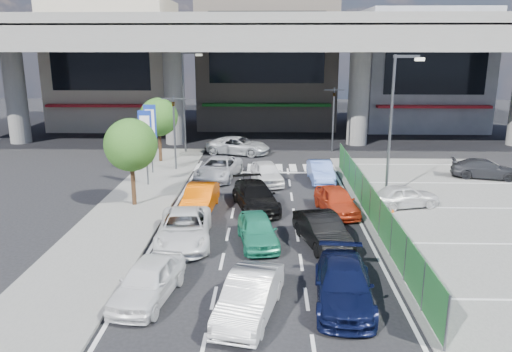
{
  "coord_description": "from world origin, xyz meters",
  "views": [
    {
      "loc": [
        0.26,
        -21.58,
        8.48
      ],
      "look_at": [
        -0.42,
        4.49,
        1.62
      ],
      "focal_mm": 35.0,
      "sensor_mm": 36.0,
      "label": 1
    }
  ],
  "objects_px": {
    "taxi_teal_mid": "(258,230)",
    "sedan_white_front_mid": "(267,173)",
    "taxi_orange_left": "(200,198)",
    "sedan_white_mid_left": "(184,228)",
    "traffic_cone": "(392,205)",
    "van_white_back_left": "(148,281)",
    "traffic_light_left": "(174,114)",
    "parked_sedan_dgrey": "(485,169)",
    "wagon_silver_front_left": "(219,168)",
    "taxi_orange_right": "(336,201)",
    "tree_near": "(131,145)",
    "street_lamp_right": "(394,115)",
    "sedan_black_mid": "(255,196)",
    "parked_sedan_white": "(404,196)",
    "hatch_white_back_mid": "(249,296)",
    "signboard_near": "(146,138)",
    "crossing_wagon_silver": "(238,146)",
    "minivan_navy_back": "(344,285)",
    "street_lamp_left": "(186,94)",
    "tree_far": "(159,117)",
    "traffic_light_right": "(334,103)",
    "signboard_far": "(151,129)",
    "hatch_black_mid_right": "(322,231)",
    "kei_truck_front_right": "(321,171)"
  },
  "relations": [
    {
      "from": "minivan_navy_back",
      "to": "parked_sedan_dgrey",
      "type": "relative_size",
      "value": 1.11
    },
    {
      "from": "sedan_white_mid_left",
      "to": "hatch_black_mid_right",
      "type": "distance_m",
      "value": 6.05
    },
    {
      "from": "minivan_navy_back",
      "to": "taxi_orange_right",
      "type": "xyz_separation_m",
      "value": [
        0.97,
        9.39,
        0.01
      ]
    },
    {
      "from": "taxi_orange_left",
      "to": "crossing_wagon_silver",
      "type": "distance_m",
      "value": 14.22
    },
    {
      "from": "taxi_teal_mid",
      "to": "sedan_black_mid",
      "type": "relative_size",
      "value": 0.81
    },
    {
      "from": "tree_near",
      "to": "hatch_black_mid_right",
      "type": "height_order",
      "value": "tree_near"
    },
    {
      "from": "hatch_black_mid_right",
      "to": "traffic_cone",
      "type": "relative_size",
      "value": 5.47
    },
    {
      "from": "tree_near",
      "to": "street_lamp_right",
      "type": "bearing_deg",
      "value": 8.03
    },
    {
      "from": "sedan_black_mid",
      "to": "wagon_silver_front_left",
      "type": "bearing_deg",
      "value": 98.49
    },
    {
      "from": "hatch_white_back_mid",
      "to": "taxi_teal_mid",
      "type": "height_order",
      "value": "hatch_white_back_mid"
    },
    {
      "from": "sedan_black_mid",
      "to": "sedan_white_front_mid",
      "type": "distance_m",
      "value": 5.12
    },
    {
      "from": "taxi_orange_left",
      "to": "traffic_cone",
      "type": "xyz_separation_m",
      "value": [
        10.01,
        -0.04,
        -0.25
      ]
    },
    {
      "from": "traffic_light_left",
      "to": "taxi_orange_right",
      "type": "height_order",
      "value": "traffic_light_left"
    },
    {
      "from": "street_lamp_left",
      "to": "parked_sedan_white",
      "type": "bearing_deg",
      "value": -45.1
    },
    {
      "from": "minivan_navy_back",
      "to": "sedan_white_front_mid",
      "type": "distance_m",
      "value": 15.33
    },
    {
      "from": "signboard_near",
      "to": "taxi_orange_right",
      "type": "bearing_deg",
      "value": -23.74
    },
    {
      "from": "traffic_light_right",
      "to": "sedan_white_mid_left",
      "type": "bearing_deg",
      "value": -114.02
    },
    {
      "from": "parked_sedan_dgrey",
      "to": "wagon_silver_front_left",
      "type": "bearing_deg",
      "value": 105.1
    },
    {
      "from": "taxi_teal_mid",
      "to": "parked_sedan_white",
      "type": "height_order",
      "value": "parked_sedan_white"
    },
    {
      "from": "taxi_orange_right",
      "to": "parked_sedan_white",
      "type": "height_order",
      "value": "taxi_orange_right"
    },
    {
      "from": "tree_near",
      "to": "traffic_light_right",
      "type": "bearing_deg",
      "value": 50.19
    },
    {
      "from": "minivan_navy_back",
      "to": "kei_truck_front_right",
      "type": "distance_m",
      "value": 15.71
    },
    {
      "from": "street_lamp_right",
      "to": "sedan_black_mid",
      "type": "xyz_separation_m",
      "value": [
        -7.6,
        -2.22,
        -4.08
      ]
    },
    {
      "from": "sedan_white_front_mid",
      "to": "kei_truck_front_right",
      "type": "xyz_separation_m",
      "value": [
        3.45,
        0.6,
        -0.04
      ]
    },
    {
      "from": "street_lamp_right",
      "to": "signboard_near",
      "type": "relative_size",
      "value": 1.7
    },
    {
      "from": "taxi_teal_mid",
      "to": "sedan_white_front_mid",
      "type": "bearing_deg",
      "value": 78.46
    },
    {
      "from": "van_white_back_left",
      "to": "kei_truck_front_right",
      "type": "distance_m",
      "value": 17.27
    },
    {
      "from": "traffic_light_right",
      "to": "sedan_white_front_mid",
      "type": "bearing_deg",
      "value": -117.87
    },
    {
      "from": "traffic_light_left",
      "to": "hatch_white_back_mid",
      "type": "bearing_deg",
      "value": -72.94
    },
    {
      "from": "taxi_orange_right",
      "to": "crossing_wagon_silver",
      "type": "xyz_separation_m",
      "value": [
        -5.97,
        14.36,
        0.01
      ]
    },
    {
      "from": "traffic_light_left",
      "to": "tree_far",
      "type": "height_order",
      "value": "traffic_light_left"
    },
    {
      "from": "wagon_silver_front_left",
      "to": "street_lamp_right",
      "type": "bearing_deg",
      "value": -10.95
    },
    {
      "from": "taxi_orange_left",
      "to": "sedan_white_front_mid",
      "type": "distance_m",
      "value": 6.51
    },
    {
      "from": "street_lamp_left",
      "to": "van_white_back_left",
      "type": "xyz_separation_m",
      "value": [
        2.49,
        -24.13,
        -4.08
      ]
    },
    {
      "from": "taxi_teal_mid",
      "to": "taxi_orange_right",
      "type": "distance_m",
      "value": 5.85
    },
    {
      "from": "sedan_white_front_mid",
      "to": "street_lamp_left",
      "type": "bearing_deg",
      "value": 113.15
    },
    {
      "from": "minivan_navy_back",
      "to": "sedan_white_front_mid",
      "type": "relative_size",
      "value": 1.15
    },
    {
      "from": "street_lamp_right",
      "to": "taxi_teal_mid",
      "type": "relative_size",
      "value": 2.09
    },
    {
      "from": "signboard_far",
      "to": "minivan_navy_back",
      "type": "distance_m",
      "value": 20.27
    },
    {
      "from": "sedan_black_mid",
      "to": "kei_truck_front_right",
      "type": "bearing_deg",
      "value": 40.46
    },
    {
      "from": "van_white_back_left",
      "to": "taxi_orange_right",
      "type": "relative_size",
      "value": 1.01
    },
    {
      "from": "traffic_cone",
      "to": "van_white_back_left",
      "type": "bearing_deg",
      "value": -138.07
    },
    {
      "from": "traffic_light_left",
      "to": "hatch_white_back_mid",
      "type": "height_order",
      "value": "traffic_light_left"
    },
    {
      "from": "traffic_light_left",
      "to": "hatch_black_mid_right",
      "type": "distance_m",
      "value": 16.21
    },
    {
      "from": "traffic_light_left",
      "to": "van_white_back_left",
      "type": "distance_m",
      "value": 18.57
    },
    {
      "from": "minivan_navy_back",
      "to": "wagon_silver_front_left",
      "type": "relative_size",
      "value": 0.94
    },
    {
      "from": "tree_near",
      "to": "kei_truck_front_right",
      "type": "distance_m",
      "value": 12.23
    },
    {
      "from": "sedan_white_mid_left",
      "to": "traffic_cone",
      "type": "height_order",
      "value": "sedan_white_mid_left"
    },
    {
      "from": "traffic_cone",
      "to": "taxi_orange_right",
      "type": "bearing_deg",
      "value": -176.95
    },
    {
      "from": "signboard_near",
      "to": "taxi_orange_right",
      "type": "relative_size",
      "value": 1.17
    }
  ]
}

